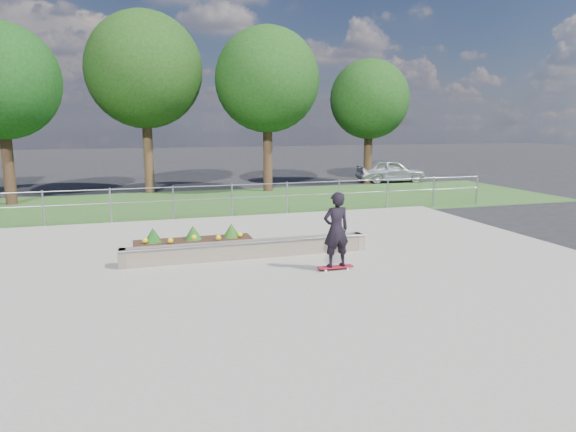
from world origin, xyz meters
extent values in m
plane|color=black|center=(0.00, 0.00, 0.00)|extent=(120.00, 120.00, 0.00)
cube|color=#2A4F1F|center=(0.00, 11.00, 0.01)|extent=(30.00, 8.00, 0.02)
cube|color=gray|center=(0.00, 0.00, 0.03)|extent=(15.00, 15.00, 0.06)
cylinder|color=gray|center=(-6.00, 7.50, 0.60)|extent=(0.06, 0.06, 1.20)
cylinder|color=#94979C|center=(-4.00, 7.50, 0.60)|extent=(0.06, 0.06, 1.20)
cylinder|color=gray|center=(-2.00, 7.50, 0.60)|extent=(0.06, 0.06, 1.20)
cylinder|color=gray|center=(0.00, 7.50, 0.60)|extent=(0.06, 0.06, 1.20)
cylinder|color=gray|center=(2.00, 7.50, 0.60)|extent=(0.06, 0.06, 1.20)
cylinder|color=gray|center=(4.00, 7.50, 0.60)|extent=(0.06, 0.06, 1.20)
cylinder|color=gray|center=(6.00, 7.50, 0.60)|extent=(0.06, 0.06, 1.20)
cylinder|color=gray|center=(8.00, 7.50, 0.60)|extent=(0.06, 0.06, 1.20)
cylinder|color=#909498|center=(10.00, 7.50, 0.60)|extent=(0.06, 0.06, 1.20)
cylinder|color=gray|center=(0.00, 7.50, 1.15)|extent=(20.00, 0.04, 0.04)
cylinder|color=gray|center=(0.00, 7.50, 0.70)|extent=(20.00, 0.04, 0.04)
cylinder|color=black|center=(-8.00, 13.00, 1.46)|extent=(0.44, 0.44, 2.93)
sphere|color=black|center=(-8.00, 13.00, 4.88)|extent=(4.55, 4.55, 4.55)
cylinder|color=#352215|center=(-2.50, 15.00, 1.69)|extent=(0.44, 0.44, 3.38)
sphere|color=black|center=(-2.50, 15.00, 5.62)|extent=(5.25, 5.25, 5.25)
cylinder|color=#331F14|center=(3.00, 14.00, 1.57)|extent=(0.44, 0.44, 3.15)
sphere|color=black|center=(3.00, 14.00, 5.25)|extent=(4.90, 4.90, 4.90)
cylinder|color=black|center=(9.00, 15.50, 1.35)|extent=(0.44, 0.44, 2.70)
sphere|color=black|center=(9.00, 15.50, 4.50)|extent=(4.20, 4.20, 4.20)
cube|color=brown|center=(-0.69, 1.90, 0.26)|extent=(6.00, 0.40, 0.40)
cylinder|color=gray|center=(-0.69, 1.70, 0.46)|extent=(6.00, 0.06, 0.06)
cube|color=brown|center=(-3.59, 1.90, 0.26)|extent=(0.15, 0.42, 0.40)
cube|color=#6C5E4F|center=(2.21, 1.90, 0.26)|extent=(0.15, 0.42, 0.40)
cube|color=black|center=(-1.86, 2.90, 0.18)|extent=(3.00, 1.20, 0.25)
sphere|color=yellow|center=(-3.06, 3.00, 0.39)|extent=(0.14, 0.14, 0.14)
sphere|color=yellow|center=(-2.46, 2.80, 0.39)|extent=(0.14, 0.14, 0.14)
sphere|color=yellow|center=(-1.86, 3.00, 0.39)|extent=(0.14, 0.14, 0.14)
sphere|color=yellow|center=(-1.26, 2.80, 0.39)|extent=(0.14, 0.14, 0.14)
sphere|color=yellow|center=(-0.66, 3.00, 0.39)|extent=(0.14, 0.14, 0.14)
cone|color=#134213|center=(-2.86, 3.15, 0.49)|extent=(0.44, 0.44, 0.36)
cone|color=#174614|center=(-1.86, 3.15, 0.49)|extent=(0.44, 0.44, 0.36)
cone|color=#1D4914|center=(-0.86, 3.15, 0.49)|extent=(0.44, 0.44, 0.36)
cylinder|color=white|center=(0.66, 0.18, 0.09)|extent=(0.05, 0.03, 0.05)
cylinder|color=silver|center=(0.66, 0.36, 0.09)|extent=(0.05, 0.03, 0.05)
cylinder|color=silver|center=(1.18, 0.18, 0.09)|extent=(0.05, 0.03, 0.05)
cylinder|color=white|center=(1.18, 0.36, 0.09)|extent=(0.05, 0.03, 0.05)
cylinder|color=#9C9CA1|center=(0.66, 0.27, 0.11)|extent=(0.02, 0.18, 0.02)
cylinder|color=#9B9BA0|center=(1.18, 0.27, 0.11)|extent=(0.02, 0.18, 0.02)
cube|color=maroon|center=(0.92, 0.27, 0.13)|extent=(0.80, 0.21, 0.02)
imported|color=black|center=(0.92, 0.27, 0.97)|extent=(0.63, 0.44, 1.66)
imported|color=#9DA1A6|center=(10.51, 15.69, 0.64)|extent=(3.93, 2.04, 1.28)
camera|label=1|loc=(-3.28, -9.91, 3.28)|focal=32.00mm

